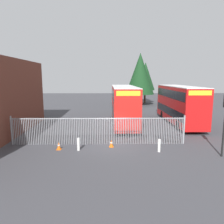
# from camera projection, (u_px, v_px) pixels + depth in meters

# --- Properties ---
(ground_plane) EXTENTS (100.00, 100.00, 0.00)m
(ground_plane) POSITION_uv_depth(u_px,v_px,m) (111.00, 123.00, 24.83)
(ground_plane) COLOR #3D3D42
(palisade_fence) EXTENTS (14.06, 0.14, 2.35)m
(palisade_fence) POSITION_uv_depth(u_px,v_px,m) (98.00, 130.00, 16.72)
(palisade_fence) COLOR gray
(palisade_fence) RESTS_ON ground
(double_decker_bus_near_gate) EXTENTS (2.54, 10.81, 4.42)m
(double_decker_bus_near_gate) POSITION_uv_depth(u_px,v_px,m) (179.00, 103.00, 24.29)
(double_decker_bus_near_gate) COLOR red
(double_decker_bus_near_gate) RESTS_ON ground
(double_decker_bus_behind_fence_left) EXTENTS (2.54, 10.81, 4.42)m
(double_decker_bus_behind_fence_left) POSITION_uv_depth(u_px,v_px,m) (124.00, 104.00, 23.76)
(double_decker_bus_behind_fence_left) COLOR red
(double_decker_bus_behind_fence_left) RESTS_ON ground
(bollard_near_left) EXTENTS (0.20, 0.20, 0.95)m
(bollard_near_left) POSITION_uv_depth(u_px,v_px,m) (78.00, 144.00, 15.36)
(bollard_near_left) COLOR silver
(bollard_near_left) RESTS_ON ground
(bollard_center_front) EXTENTS (0.20, 0.20, 0.95)m
(bollard_center_front) POSITION_uv_depth(u_px,v_px,m) (159.00, 146.00, 15.08)
(bollard_center_front) COLOR silver
(bollard_center_front) RESTS_ON ground
(traffic_cone_by_gate) EXTENTS (0.34, 0.34, 0.59)m
(traffic_cone_by_gate) POSITION_uv_depth(u_px,v_px,m) (59.00, 146.00, 15.58)
(traffic_cone_by_gate) COLOR orange
(traffic_cone_by_gate) RESTS_ON ground
(traffic_cone_mid_forecourt) EXTENTS (0.34, 0.34, 0.59)m
(traffic_cone_mid_forecourt) POSITION_uv_depth(u_px,v_px,m) (111.00, 143.00, 16.18)
(traffic_cone_mid_forecourt) COLOR orange
(traffic_cone_mid_forecourt) RESTS_ON ground
(tree_tall_back) EXTENTS (4.03, 4.03, 8.60)m
(tree_tall_back) POSITION_uv_depth(u_px,v_px,m) (145.00, 76.00, 43.61)
(tree_tall_back) COLOR #4C3823
(tree_tall_back) RESTS_ON ground
(tree_short_side) EXTENTS (5.58, 5.58, 10.16)m
(tree_short_side) POSITION_uv_depth(u_px,v_px,m) (140.00, 74.00, 40.68)
(tree_short_side) COLOR #4C3823
(tree_short_side) RESTS_ON ground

